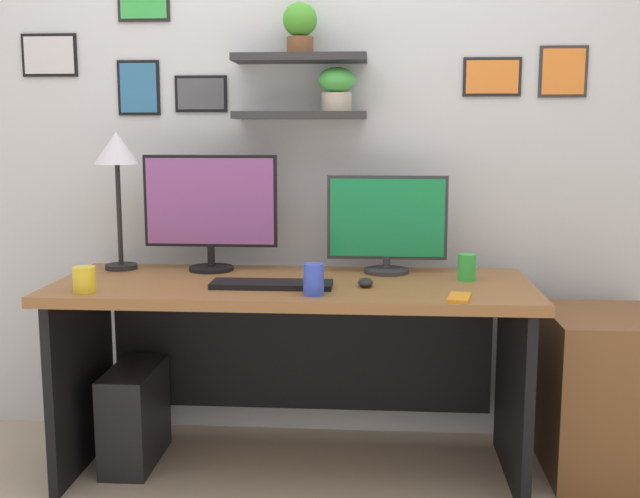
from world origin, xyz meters
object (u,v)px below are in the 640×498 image
object	(u,v)px
cell_phone	(459,297)
drawer_cabinet	(604,393)
desk	(294,331)
pen_cup	(467,267)
monitor_right	(387,224)
coffee_mug	(84,279)
desk_lamp	(117,159)
monitor_left	(210,208)
computer_tower_left	(135,415)
computer_mouse	(365,282)
keyboard	(272,284)
water_cup	(313,279)

from	to	relation	value
cell_phone	drawer_cabinet	world-z (taller)	cell_phone
desk	pen_cup	xyz separation A→B (m)	(0.66, 0.02, 0.25)
drawer_cabinet	monitor_right	bearing A→B (deg)	170.86
desk	pen_cup	world-z (taller)	pen_cup
desk	monitor_right	distance (m)	0.56
cell_phone	coffee_mug	world-z (taller)	coffee_mug
coffee_mug	pen_cup	size ratio (longest dim) A/B	0.90
desk	cell_phone	bearing A→B (deg)	-27.31
pen_cup	desk_lamp	bearing A→B (deg)	174.45
monitor_left	computer_tower_left	distance (m)	0.88
coffee_mug	monitor_left	bearing A→B (deg)	51.61
monitor_right	computer_tower_left	bearing A→B (deg)	-169.41
computer_mouse	pen_cup	size ratio (longest dim) A/B	0.90
monitor_right	desk_lamp	world-z (taller)	desk_lamp
desk	monitor_right	world-z (taller)	monitor_right
monitor_left	desk_lamp	xyz separation A→B (m)	(-0.38, -0.00, 0.20)
coffee_mug	computer_tower_left	size ratio (longest dim) A/B	0.22
desk_lamp	computer_mouse	bearing A→B (deg)	-15.65
drawer_cabinet	keyboard	bearing A→B (deg)	-171.57
coffee_mug	pen_cup	bearing A→B (deg)	12.89
desk	computer_mouse	xyz separation A→B (m)	(0.28, -0.12, 0.22)
monitor_left	drawer_cabinet	distance (m)	1.70
desk	monitor_right	bearing A→B (deg)	24.30
coffee_mug	desk	bearing A→B (deg)	22.24
desk	monitor_left	xyz separation A→B (m)	(-0.35, 0.16, 0.46)
cell_phone	keyboard	bearing A→B (deg)	179.04
desk	computer_tower_left	world-z (taller)	desk
keyboard	cell_phone	world-z (taller)	keyboard
monitor_right	desk_lamp	size ratio (longest dim) A/B	0.85
monitor_right	keyboard	distance (m)	0.56
desk	cell_phone	size ratio (longest dim) A/B	12.78
computer_mouse	water_cup	world-z (taller)	water_cup
computer_mouse	computer_tower_left	distance (m)	1.08
pen_cup	drawer_cabinet	size ratio (longest dim) A/B	0.16
coffee_mug	computer_tower_left	world-z (taller)	coffee_mug
cell_phone	coffee_mug	size ratio (longest dim) A/B	1.56
computer_mouse	water_cup	bearing A→B (deg)	-137.76
monitor_left	coffee_mug	size ratio (longest dim) A/B	5.99
pen_cup	cell_phone	bearing A→B (deg)	-100.61
water_cup	drawer_cabinet	world-z (taller)	water_cup
monitor_right	desk	bearing A→B (deg)	-155.70
monitor_right	coffee_mug	distance (m)	1.17
drawer_cabinet	coffee_mug	bearing A→B (deg)	-170.57
keyboard	coffee_mug	xyz separation A→B (m)	(-0.65, -0.13, 0.04)
computer_mouse	monitor_right	bearing A→B (deg)	74.41
computer_mouse	cell_phone	world-z (taller)	computer_mouse
desk_lamp	cell_phone	xyz separation A→B (m)	(1.33, -0.46, -0.45)
keyboard	computer_tower_left	size ratio (longest dim) A/B	1.10
keyboard	computer_tower_left	distance (m)	0.82
cell_phone	drawer_cabinet	xyz separation A→B (m)	(0.60, 0.33, -0.44)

